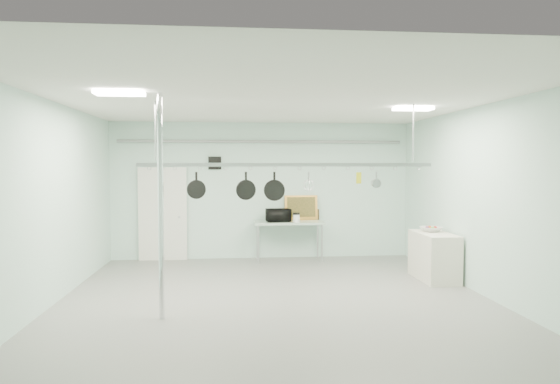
{
  "coord_description": "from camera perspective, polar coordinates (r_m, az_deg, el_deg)",
  "views": [
    {
      "loc": [
        -0.69,
        -7.75,
        2.18
      ],
      "look_at": [
        0.15,
        1.0,
        1.72
      ],
      "focal_mm": 32.0,
      "sensor_mm": 36.0,
      "label": 1
    }
  ],
  "objects": [
    {
      "name": "conduit_pipe",
      "position": [
        11.68,
        -2.07,
        5.78
      ],
      "size": [
        6.6,
        0.07,
        0.07
      ],
      "primitive_type": "cylinder",
      "rotation": [
        0.0,
        1.57,
        0.0
      ],
      "color": "gray",
      "rests_on": "back_wall"
    },
    {
      "name": "saucepan",
      "position": [
        8.39,
        10.95,
        1.39
      ],
      "size": [
        0.17,
        0.13,
        0.27
      ],
      "primitive_type": null,
      "rotation": [
        0.0,
        0.0,
        0.33
      ],
      "color": "#BABBBF",
      "rests_on": "pot_rack"
    },
    {
      "name": "door",
      "position": [
        11.85,
        -13.25,
        -2.56
      ],
      "size": [
        1.1,
        0.1,
        2.2
      ],
      "primitive_type": "cube",
      "color": "silver",
      "rests_on": "floor"
    },
    {
      "name": "microwave",
      "position": [
        11.43,
        -0.18,
        -2.67
      ],
      "size": [
        0.58,
        0.44,
        0.3
      ],
      "primitive_type": "imported",
      "rotation": [
        0.0,
        0.0,
        3.29
      ],
      "color": "black",
      "rests_on": "prep_table"
    },
    {
      "name": "ceiling",
      "position": [
        7.84,
        -0.37,
        10.4
      ],
      "size": [
        7.0,
        8.0,
        0.02
      ],
      "primitive_type": "cube",
      "color": "silver",
      "rests_on": "back_wall"
    },
    {
      "name": "grater",
      "position": [
        8.31,
        8.99,
        1.6
      ],
      "size": [
        0.09,
        0.03,
        0.21
      ],
      "primitive_type": null,
      "rotation": [
        0.0,
        0.0,
        -0.2
      ],
      "color": "gold",
      "rests_on": "pot_rack"
    },
    {
      "name": "pot_rack",
      "position": [
        8.1,
        0.85,
        3.35
      ],
      "size": [
        4.8,
        0.06,
        1.0
      ],
      "color": "#B7B7BC",
      "rests_on": "ceiling"
    },
    {
      "name": "whisk",
      "position": [
        8.15,
        3.31,
        1.13
      ],
      "size": [
        0.19,
        0.19,
        0.34
      ],
      "primitive_type": null,
      "rotation": [
        0.0,
        0.0,
        -0.04
      ],
      "color": "#B0B1B5",
      "rests_on": "pot_rack"
    },
    {
      "name": "prep_table",
      "position": [
        11.5,
        1.03,
        -3.74
      ],
      "size": [
        1.6,
        0.7,
        0.91
      ],
      "color": "#A3C0AD",
      "rests_on": "floor"
    },
    {
      "name": "skillet_left",
      "position": [
        8.07,
        -9.54,
        0.84
      ],
      "size": [
        0.31,
        0.13,
        0.41
      ],
      "primitive_type": null,
      "rotation": [
        0.0,
        0.0,
        0.25
      ],
      "color": "black",
      "rests_on": "pot_rack"
    },
    {
      "name": "back_wall",
      "position": [
        11.77,
        -2.08,
        0.16
      ],
      "size": [
        7.0,
        0.02,
        3.2
      ],
      "primitive_type": "cube",
      "color": "silver",
      "rests_on": "floor"
    },
    {
      "name": "floor",
      "position": [
        8.08,
        -0.37,
        -12.66
      ],
      "size": [
        8.0,
        8.0,
        0.0
      ],
      "primitive_type": "plane",
      "color": "gray",
      "rests_on": "ground"
    },
    {
      "name": "light_panel_left",
      "position": [
        7.18,
        -17.87,
        10.7
      ],
      "size": [
        0.65,
        0.3,
        0.05
      ],
      "primitive_type": "cube",
      "color": "white",
      "rests_on": "ceiling"
    },
    {
      "name": "coffee_canister",
      "position": [
        11.3,
        1.88,
        -3.04
      ],
      "size": [
        0.19,
        0.19,
        0.18
      ],
      "primitive_type": "cylinder",
      "rotation": [
        0.0,
        0.0,
        0.37
      ],
      "color": "white",
      "rests_on": "prep_table"
    },
    {
      "name": "painting_small",
      "position": [
        11.86,
        3.76,
        -2.58
      ],
      "size": [
        0.3,
        0.09,
        0.25
      ],
      "primitive_type": "cube",
      "rotation": [
        -0.17,
        0.0,
        -0.03
      ],
      "color": "#302410",
      "rests_on": "prep_table"
    },
    {
      "name": "fruit_bowl",
      "position": [
        10.17,
        16.88,
        -4.09
      ],
      "size": [
        0.46,
        0.46,
        0.1
      ],
      "primitive_type": "imported",
      "rotation": [
        0.0,
        0.0,
        0.18
      ],
      "color": "silver",
      "rests_on": "side_cabinet"
    },
    {
      "name": "side_cabinet",
      "position": [
        10.07,
        17.19,
        -7.03
      ],
      "size": [
        0.6,
        1.2,
        0.9
      ],
      "primitive_type": "cube",
      "color": "beige",
      "rests_on": "floor"
    },
    {
      "name": "skillet_right",
      "position": [
        8.08,
        -0.65,
        0.7
      ],
      "size": [
        0.34,
        0.12,
        0.46
      ],
      "primitive_type": null,
      "rotation": [
        0.0,
        0.0,
        -0.19
      ],
      "color": "black",
      "rests_on": "pot_rack"
    },
    {
      "name": "painting_large",
      "position": [
        11.8,
        2.43,
        -1.8
      ],
      "size": [
        0.78,
        0.14,
        0.58
      ],
      "primitive_type": "cube",
      "rotation": [
        -0.14,
        0.0,
        0.02
      ],
      "color": "#C08233",
      "rests_on": "prep_table"
    },
    {
      "name": "right_wall",
      "position": [
        8.82,
        22.84,
        -1.01
      ],
      "size": [
        0.02,
        8.0,
        3.2
      ],
      "primitive_type": "cube",
      "color": "silver",
      "rests_on": "floor"
    },
    {
      "name": "wall_vent",
      "position": [
        11.73,
        -7.47,
        3.31
      ],
      "size": [
        0.3,
        0.04,
        0.3
      ],
      "primitive_type": "cube",
      "color": "black",
      "rests_on": "back_wall"
    },
    {
      "name": "fruit_cluster",
      "position": [
        10.16,
        16.89,
        -3.87
      ],
      "size": [
        0.24,
        0.24,
        0.09
      ],
      "primitive_type": null,
      "color": "#A4120F",
      "rests_on": "fruit_bowl"
    },
    {
      "name": "chrome_pole",
      "position": [
        7.24,
        -13.47,
        -1.67
      ],
      "size": [
        0.08,
        0.08,
        3.2
      ],
      "primitive_type": "cylinder",
      "color": "silver",
      "rests_on": "floor"
    },
    {
      "name": "light_panel_right",
      "position": [
        8.96,
        14.96,
        9.18
      ],
      "size": [
        0.65,
        0.3,
        0.05
      ],
      "primitive_type": "cube",
      "color": "white",
      "rests_on": "ceiling"
    },
    {
      "name": "skillet_mid",
      "position": [
        8.06,
        -3.92,
        0.68
      ],
      "size": [
        0.33,
        0.12,
        0.46
      ],
      "primitive_type": null,
      "rotation": [
        0.0,
        0.0,
        0.19
      ],
      "color": "black",
      "rests_on": "pot_rack"
    }
  ]
}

